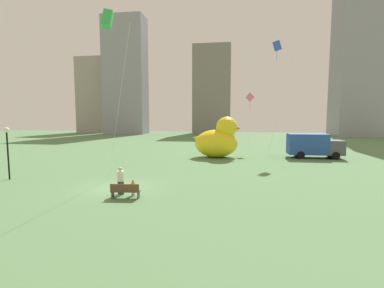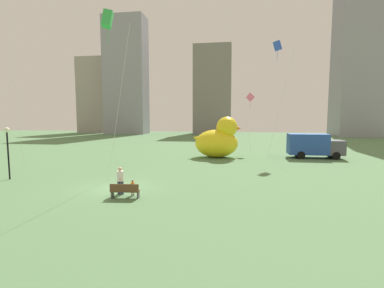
% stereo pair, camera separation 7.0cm
% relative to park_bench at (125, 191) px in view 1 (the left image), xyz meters
% --- Properties ---
extents(ground_plane, '(140.00, 140.00, 0.00)m').
position_rel_park_bench_xyz_m(ground_plane, '(-1.54, 2.38, -0.48)').
color(ground_plane, '#547C4E').
extents(park_bench, '(1.78, 0.61, 0.90)m').
position_rel_park_bench_xyz_m(park_bench, '(0.00, 0.00, 0.00)').
color(park_bench, brown).
rests_on(park_bench, ground).
extents(person_adult, '(0.43, 0.43, 1.74)m').
position_rel_park_bench_xyz_m(person_adult, '(-0.61, 0.80, 0.48)').
color(person_adult, '#38476B').
rests_on(person_adult, ground).
extents(person_child, '(0.24, 0.24, 0.99)m').
position_rel_park_bench_xyz_m(person_child, '(0.26, 0.63, 0.07)').
color(person_child, silver).
rests_on(person_child, ground).
extents(giant_inflatable_duck, '(5.88, 3.77, 4.87)m').
position_rel_park_bench_xyz_m(giant_inflatable_duck, '(4.58, 17.75, 1.60)').
color(giant_inflatable_duck, yellow).
rests_on(giant_inflatable_duck, ground).
extents(lamppost, '(0.42, 0.42, 4.08)m').
position_rel_park_bench_xyz_m(lamppost, '(-10.89, 3.53, 2.54)').
color(lamppost, black).
rests_on(lamppost, ground).
extents(box_truck, '(6.14, 2.42, 2.85)m').
position_rel_park_bench_xyz_m(box_truck, '(15.75, 18.85, 0.97)').
color(box_truck, '#264CA5').
rests_on(box_truck, ground).
extents(city_skyline, '(81.87, 15.77, 41.63)m').
position_rel_park_bench_xyz_m(city_skyline, '(6.15, 60.97, 15.97)').
color(city_skyline, '#9E938C').
rests_on(city_skyline, ground).
extents(kite_blue, '(2.75, 2.66, 14.03)m').
position_rel_park_bench_xyz_m(kite_blue, '(11.49, 20.22, 12.81)').
color(kite_blue, silver).
rests_on(kite_blue, ground).
extents(kite_pink, '(1.66, 1.29, 8.15)m').
position_rel_park_bench_xyz_m(kite_pink, '(8.56, 23.72, 6.78)').
color(kite_pink, silver).
rests_on(kite_pink, ground).
extents(kite_green, '(2.19, 1.79, 12.18)m').
position_rel_park_bench_xyz_m(kite_green, '(-2.26, 3.18, 10.99)').
color(kite_green, silver).
rests_on(kite_green, ground).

